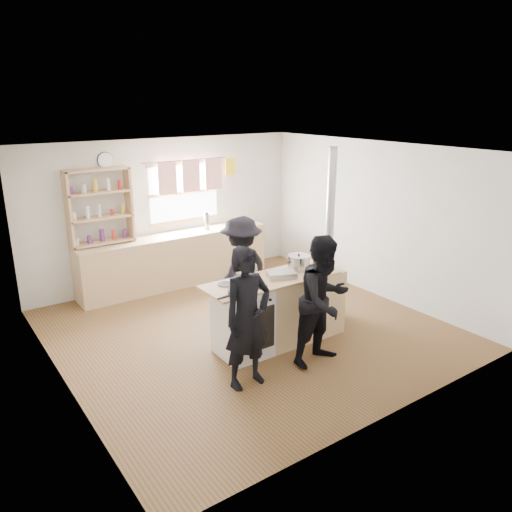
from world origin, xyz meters
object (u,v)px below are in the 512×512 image
at_px(roast_tray, 282,274).
at_px(cooking_island, 280,309).
at_px(stockpot_counter, 299,262).
at_px(bread_board, 321,263).
at_px(person_far, 241,271).
at_px(thermos, 207,221).
at_px(skillet_greens, 241,292).
at_px(person_near_right, 324,301).
at_px(flue_heater, 327,276).
at_px(person_near_left, 247,318).
at_px(stockpot_stove, 246,275).

bearing_deg(roast_tray, cooking_island, 68.01).
relative_size(cooking_island, stockpot_counter, 6.50).
relative_size(roast_tray, bread_board, 1.41).
bearing_deg(person_far, roast_tray, 78.04).
bearing_deg(thermos, skillet_greens, -112.50).
xyz_separation_m(bread_board, person_near_right, (-0.57, -0.69, -0.18)).
bearing_deg(roast_tray, person_far, 93.00).
relative_size(bread_board, flue_heater, 0.12).
bearing_deg(stockpot_counter, skillet_greens, -165.36).
height_order(bread_board, person_near_left, person_near_left).
bearing_deg(roast_tray, skillet_greens, -166.37).
height_order(person_near_right, person_far, person_near_right).
bearing_deg(cooking_island, flue_heater, 12.33).
bearing_deg(person_near_right, stockpot_counter, 66.99).
xyz_separation_m(person_near_left, person_near_right, (1.05, -0.09, -0.01)).
distance_m(thermos, bread_board, 2.80).
distance_m(stockpot_counter, bread_board, 0.34).
xyz_separation_m(roast_tray, flue_heater, (1.07, 0.27, -0.32)).
distance_m(thermos, person_near_right, 3.51).
bearing_deg(cooking_island, person_far, 94.33).
relative_size(stockpot_counter, person_near_right, 0.19).
distance_m(cooking_island, flue_heater, 1.09).
distance_m(cooking_island, bread_board, 0.85).
height_order(roast_tray, person_near_right, person_near_right).
bearing_deg(flue_heater, thermos, 102.44).
bearing_deg(person_near_right, skillet_greens, 144.68).
bearing_deg(cooking_island, bread_board, -1.78).
distance_m(cooking_island, roast_tray, 0.51).
bearing_deg(cooking_island, skillet_greens, -163.66).
bearing_deg(skillet_greens, roast_tray, 13.63).
xyz_separation_m(bread_board, person_far, (-0.74, 0.85, -0.20)).
height_order(roast_tray, person_near_left, person_near_left).
bearing_deg(skillet_greens, cooking_island, 16.34).
xyz_separation_m(roast_tray, person_far, (-0.05, 0.87, -0.19)).
bearing_deg(bread_board, stockpot_stove, 174.99).
bearing_deg(person_near_right, flue_heater, 39.50).
relative_size(skillet_greens, person_near_right, 0.22).
xyz_separation_m(thermos, person_far, (-0.55, -1.94, -0.26)).
bearing_deg(skillet_greens, flue_heater, 14.02).
bearing_deg(stockpot_stove, flue_heater, 5.52).
xyz_separation_m(cooking_island, person_far, (-0.06, 0.83, 0.32)).
xyz_separation_m(skillet_greens, flue_heater, (1.80, 0.45, -0.31)).
bearing_deg(cooking_island, thermos, 80.01).
distance_m(skillet_greens, stockpot_counter, 1.15).
bearing_deg(bread_board, cooking_island, 178.22).
height_order(bread_board, person_far, person_far).
xyz_separation_m(roast_tray, stockpot_stove, (-0.47, 0.12, 0.05)).
relative_size(person_near_left, person_far, 1.04).
relative_size(stockpot_counter, flue_heater, 0.12).
height_order(thermos, cooking_island, thermos).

